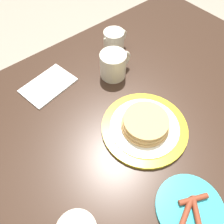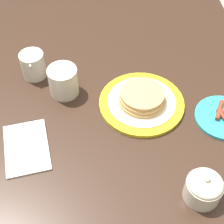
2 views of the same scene
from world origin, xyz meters
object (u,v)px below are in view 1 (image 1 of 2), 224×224
(side_plate_bacon, at_px, (190,208))
(napkin, at_px, (48,85))
(coffee_mug, at_px, (114,65))
(creamer_pitcher, at_px, (114,41))
(pancake_plate, at_px, (145,126))

(side_plate_bacon, bearing_deg, napkin, 96.19)
(coffee_mug, relative_size, napkin, 0.65)
(creamer_pitcher, distance_m, napkin, 0.30)
(pancake_plate, bearing_deg, creamer_pitcher, 64.70)
(side_plate_bacon, xyz_separation_m, creamer_pitcher, (0.24, 0.58, 0.04))
(pancake_plate, xyz_separation_m, coffee_mug, (0.08, 0.24, 0.03))
(side_plate_bacon, bearing_deg, pancake_plate, 72.41)
(coffee_mug, bearing_deg, side_plate_bacon, -107.72)
(napkin, bearing_deg, creamer_pitcher, -0.83)
(pancake_plate, height_order, coffee_mug, coffee_mug)
(coffee_mug, height_order, napkin, coffee_mug)
(pancake_plate, height_order, side_plate_bacon, pancake_plate)
(creamer_pitcher, bearing_deg, side_plate_bacon, -112.22)
(napkin, bearing_deg, side_plate_bacon, -83.81)
(side_plate_bacon, xyz_separation_m, napkin, (-0.06, 0.58, -0.00))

